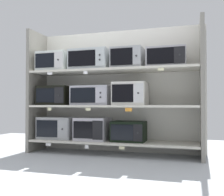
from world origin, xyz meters
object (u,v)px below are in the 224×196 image
microwave_4 (92,96)px  microwave_6 (56,62)px  microwave_5 (130,94)px  microwave_8 (128,59)px  microwave_1 (93,129)px  microwave_0 (57,128)px  microwave_9 (166,58)px  microwave_2 (129,131)px  microwave_3 (56,96)px  microwave_7 (91,60)px

microwave_4 → microwave_6: 0.77m
microwave_6 → microwave_4: bearing=-0.0°
microwave_5 → microwave_8: (-0.03, -0.00, 0.48)m
microwave_1 → microwave_6: size_ratio=0.98×
microwave_0 → microwave_9: 1.88m
microwave_1 → microwave_2: bearing=-0.0°
microwave_3 → microwave_4: (0.58, -0.00, -0.00)m
microwave_0 → microwave_4: microwave_4 is taller
microwave_9 → microwave_8: bearing=-180.0°
microwave_4 → microwave_7: size_ratio=0.98×
microwave_6 → microwave_9: bearing=-0.0°
microwave_1 → microwave_9: microwave_9 is taller
microwave_0 → microwave_2: bearing=-0.0°
microwave_1 → microwave_4: size_ratio=0.81×
microwave_6 → microwave_7: 0.57m
microwave_2 → microwave_3: 1.23m
microwave_2 → microwave_8: size_ratio=1.06×
microwave_8 → microwave_4: bearing=180.0°
microwave_5 → microwave_3: bearing=180.0°
microwave_5 → microwave_8: size_ratio=1.05×
microwave_0 → microwave_1: 0.57m
microwave_1 → microwave_9: 1.42m
microwave_0 → microwave_5: 1.22m
microwave_3 → microwave_8: size_ratio=1.09×
microwave_2 → microwave_4: size_ratio=0.82×
microwave_1 → microwave_2: (0.53, -0.00, -0.02)m
microwave_4 → microwave_1: bearing=0.7°
microwave_6 → microwave_8: size_ratio=1.08×
microwave_2 → microwave_7: (-0.56, 0.00, 1.01)m
microwave_3 → microwave_9: microwave_9 is taller
microwave_3 → microwave_6: 0.50m
microwave_5 → microwave_8: bearing=-179.7°
microwave_1 → microwave_3: microwave_3 is taller
microwave_6 → microwave_8: bearing=-0.0°
microwave_2 → microwave_6: microwave_6 is taller
microwave_4 → microwave_8: bearing=-0.0°
microwave_7 → microwave_9: microwave_7 is taller
microwave_3 → microwave_7: bearing=-0.0°
microwave_1 → microwave_7: 0.98m
microwave_3 → microwave_2: bearing=-0.0°
microwave_7 → microwave_8: bearing=-0.0°
microwave_5 → microwave_7: microwave_7 is taller
microwave_9 → microwave_2: bearing=180.0°
microwave_3 → microwave_1: bearing=0.0°
microwave_6 → microwave_8: (1.12, -0.00, -0.00)m
microwave_1 → microwave_5: bearing=-0.0°
microwave_3 → microwave_0: bearing=-0.2°
microwave_6 → microwave_7: bearing=-0.0°
microwave_6 → microwave_9: microwave_6 is taller
microwave_0 → microwave_3: bearing=179.8°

